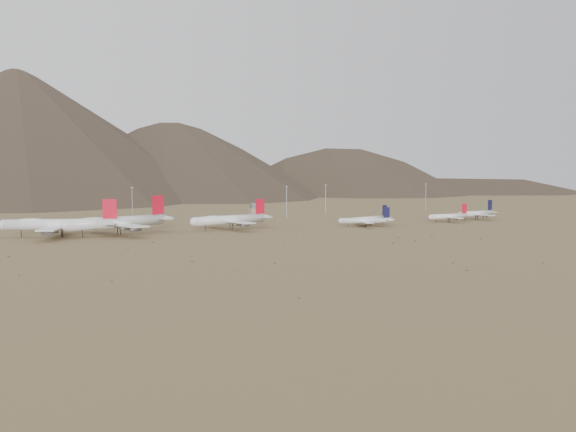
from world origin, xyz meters
name	(u,v)px	position (x,y,z in m)	size (l,w,h in m)	color
ground	(278,234)	(0.00, 0.00, 0.00)	(3000.00, 3000.00, 0.00)	olive
mountain_ridge	(91,109)	(0.00, 900.00, 150.00)	(4400.00, 1000.00, 300.00)	#4B3A2D
widebody_west	(60,224)	(-120.81, 35.01, 7.51)	(70.92, 56.32, 21.77)	white
widebody_centre	(117,222)	(-88.85, 34.95, 7.76)	(71.65, 57.45, 22.50)	white
widebody_east	(230,219)	(-16.83, 40.39, 6.54)	(62.28, 49.24, 18.97)	white
narrowbody_a	(366,221)	(73.36, 21.40, 4.26)	(38.92, 28.75, 13.14)	white
narrowbody_b	(371,219)	(82.30, 30.33, 4.39)	(39.68, 29.48, 13.53)	white
narrowbody_c	(450,216)	(149.19, 29.99, 4.30)	(40.19, 28.92, 13.26)	white
narrowbody_d	(477,213)	(182.57, 39.57, 4.78)	(43.99, 32.32, 14.73)	white
control_tower	(254,212)	(30.00, 120.00, 5.32)	(8.00, 8.00, 12.00)	#9C856A
mast_west	(132,203)	(-64.18, 123.94, 14.20)	(2.00, 0.60, 25.70)	gray
mast_centre	(287,200)	(54.21, 111.85, 14.20)	(2.00, 0.60, 25.70)	gray
mast_east	(326,198)	(103.35, 140.33, 14.20)	(2.00, 0.60, 25.70)	gray
mast_far_east	(426,196)	(201.24, 131.49, 14.20)	(2.00, 0.60, 25.70)	gray
desert_scrub	(326,249)	(-6.73, -75.88, 0.31)	(429.78, 172.80, 0.86)	brown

